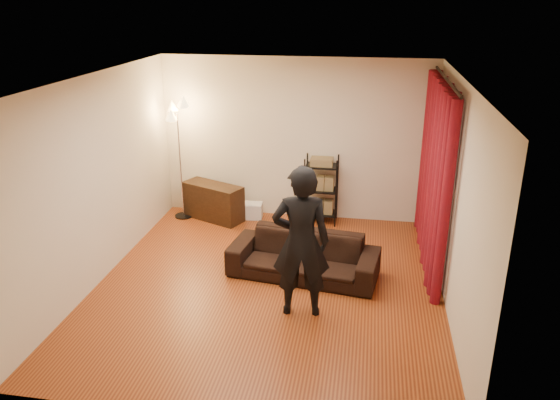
% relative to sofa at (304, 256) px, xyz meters
% --- Properties ---
extents(floor, '(5.00, 5.00, 0.00)m').
position_rel_sofa_xyz_m(floor, '(-0.42, -0.34, -0.29)').
color(floor, brown).
rests_on(floor, ground).
extents(ceiling, '(5.00, 5.00, 0.00)m').
position_rel_sofa_xyz_m(ceiling, '(-0.42, -0.34, 2.41)').
color(ceiling, white).
rests_on(ceiling, ground).
extents(wall_back, '(5.00, 0.00, 5.00)m').
position_rel_sofa_xyz_m(wall_back, '(-0.42, 2.16, 1.06)').
color(wall_back, beige).
rests_on(wall_back, ground).
extents(wall_front, '(5.00, 0.00, 5.00)m').
position_rel_sofa_xyz_m(wall_front, '(-0.42, -2.84, 1.06)').
color(wall_front, beige).
rests_on(wall_front, ground).
extents(wall_left, '(0.00, 5.00, 5.00)m').
position_rel_sofa_xyz_m(wall_left, '(-2.67, -0.34, 1.06)').
color(wall_left, beige).
rests_on(wall_left, ground).
extents(wall_right, '(0.00, 5.00, 5.00)m').
position_rel_sofa_xyz_m(wall_right, '(1.83, -0.34, 1.06)').
color(wall_right, beige).
rests_on(wall_right, ground).
extents(curtain_rod, '(0.04, 2.65, 0.04)m').
position_rel_sofa_xyz_m(curtain_rod, '(1.73, 0.78, 2.29)').
color(curtain_rod, black).
rests_on(curtain_rod, wall_right).
extents(curtain, '(0.22, 2.65, 2.55)m').
position_rel_sofa_xyz_m(curtain, '(1.71, 0.78, 0.98)').
color(curtain, maroon).
rests_on(curtain, ground).
extents(sofa, '(2.09, 1.05, 0.58)m').
position_rel_sofa_xyz_m(sofa, '(0.00, 0.00, 0.00)').
color(sofa, black).
rests_on(sofa, ground).
extents(person, '(0.73, 0.53, 1.86)m').
position_rel_sofa_xyz_m(person, '(0.08, -0.91, 0.64)').
color(person, black).
rests_on(person, ground).
extents(media_cabinet, '(1.13, 0.79, 0.62)m').
position_rel_sofa_xyz_m(media_cabinet, '(-1.77, 1.76, 0.02)').
color(media_cabinet, '#321E0F').
rests_on(media_cabinet, ground).
extents(storage_boxes, '(0.35, 0.29, 0.27)m').
position_rel_sofa_xyz_m(storage_boxes, '(-1.12, 1.88, -0.16)').
color(storage_boxes, beige).
rests_on(storage_boxes, ground).
extents(wire_shelf, '(0.60, 0.50, 1.14)m').
position_rel_sofa_xyz_m(wire_shelf, '(0.04, 1.93, 0.28)').
color(wire_shelf, black).
rests_on(wire_shelf, ground).
extents(floor_lamp, '(0.37, 0.37, 2.01)m').
position_rel_sofa_xyz_m(floor_lamp, '(-2.31, 1.75, 0.71)').
color(floor_lamp, silver).
rests_on(floor_lamp, ground).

